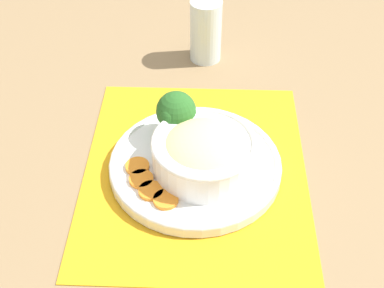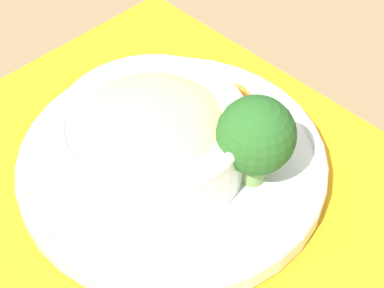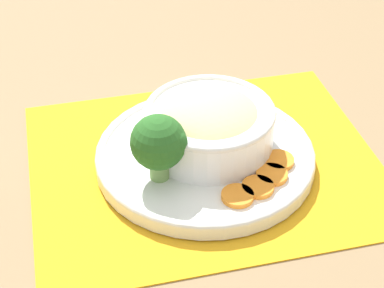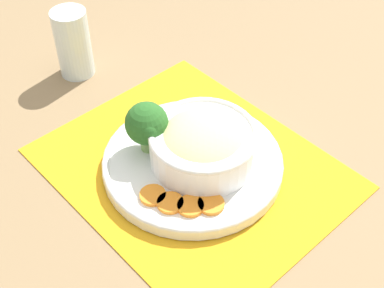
% 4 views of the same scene
% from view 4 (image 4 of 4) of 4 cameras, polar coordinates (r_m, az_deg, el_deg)
% --- Properties ---
extents(ground_plane, '(4.00, 4.00, 0.00)m').
position_cam_4_polar(ground_plane, '(0.84, 0.07, -2.64)').
color(ground_plane, '#8C704C').
extents(placemat, '(0.48, 0.40, 0.00)m').
position_cam_4_polar(placemat, '(0.84, 0.07, -2.55)').
color(placemat, orange).
rests_on(placemat, ground_plane).
extents(plate, '(0.28, 0.28, 0.02)m').
position_cam_4_polar(plate, '(0.83, 0.07, -1.92)').
color(plate, white).
rests_on(plate, placemat).
extents(bowl, '(0.17, 0.17, 0.07)m').
position_cam_4_polar(bowl, '(0.80, 1.21, 0.13)').
color(bowl, white).
rests_on(bowl, plate).
extents(broccoli_floret, '(0.07, 0.07, 0.09)m').
position_cam_4_polar(broccoli_floret, '(0.81, -4.85, 2.12)').
color(broccoli_floret, '#759E51').
rests_on(broccoli_floret, plate).
extents(carrot_slice_near, '(0.04, 0.04, 0.01)m').
position_cam_4_polar(carrot_slice_near, '(0.77, -4.21, -5.47)').
color(carrot_slice_near, orange).
rests_on(carrot_slice_near, plate).
extents(carrot_slice_middle, '(0.04, 0.04, 0.01)m').
position_cam_4_polar(carrot_slice_middle, '(0.76, -2.33, -6.30)').
color(carrot_slice_middle, orange).
rests_on(carrot_slice_middle, plate).
extents(carrot_slice_far, '(0.04, 0.04, 0.01)m').
position_cam_4_polar(carrot_slice_far, '(0.76, -0.16, -6.63)').
color(carrot_slice_far, orange).
rests_on(carrot_slice_far, plate).
extents(carrot_slice_extra, '(0.04, 0.04, 0.01)m').
position_cam_4_polar(carrot_slice_extra, '(0.76, 2.05, -6.41)').
color(carrot_slice_extra, orange).
rests_on(carrot_slice_extra, plate).
extents(water_glass, '(0.06, 0.06, 0.13)m').
position_cam_4_polar(water_glass, '(1.01, -12.50, 10.12)').
color(water_glass, silver).
rests_on(water_glass, ground_plane).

